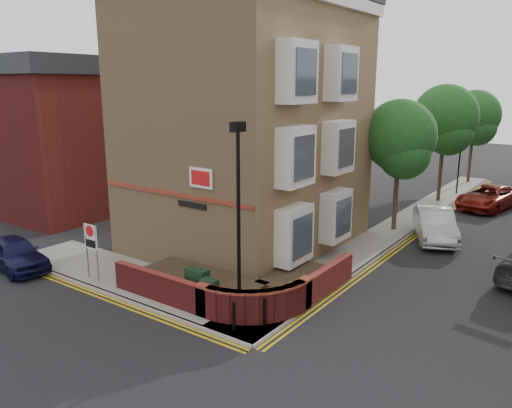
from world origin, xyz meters
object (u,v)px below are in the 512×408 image
(zone_sign, at_px, (91,241))
(lamppost, at_px, (239,222))
(navy_hatchback, at_px, (14,253))
(utility_cabinet_large, at_px, (197,285))
(silver_car_near, at_px, (435,225))

(zone_sign, bearing_deg, lamppost, 6.07)
(zone_sign, distance_m, navy_hatchback, 4.10)
(lamppost, xyz_separation_m, navy_hatchback, (-10.45, -1.70, -2.67))
(utility_cabinet_large, relative_size, navy_hatchback, 0.30)
(lamppost, xyz_separation_m, silver_car_near, (2.57, 12.49, -2.57))
(lamppost, xyz_separation_m, zone_sign, (-6.60, -0.70, -1.70))
(utility_cabinet_large, relative_size, zone_sign, 0.55)
(lamppost, distance_m, zone_sign, 6.85)
(navy_hatchback, bearing_deg, silver_car_near, -35.70)
(lamppost, distance_m, silver_car_near, 13.01)
(lamppost, distance_m, utility_cabinet_large, 3.24)
(silver_car_near, bearing_deg, lamppost, -126.34)
(lamppost, relative_size, utility_cabinet_large, 5.25)
(utility_cabinet_large, bearing_deg, silver_car_near, 70.14)
(lamppost, relative_size, navy_hatchback, 1.59)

